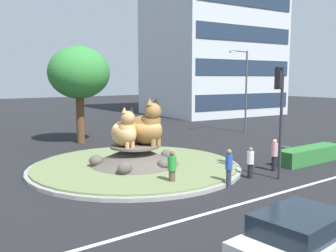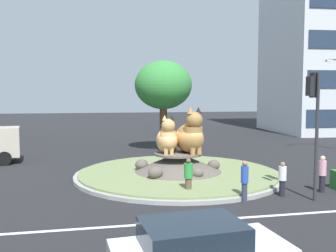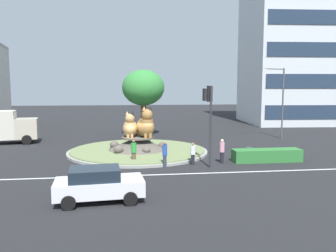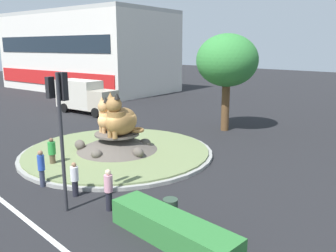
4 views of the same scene
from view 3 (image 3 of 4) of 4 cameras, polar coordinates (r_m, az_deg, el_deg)
name	(u,v)px [view 3 (image 3 of 4)]	position (r m, az deg, el deg)	size (l,w,h in m)	color
ground_plane	(138,152)	(28.30, -5.06, -4.43)	(160.00, 160.00, 0.00)	black
lane_centreline	(143,175)	(21.02, -4.29, -8.22)	(112.00, 0.20, 0.01)	silver
roundabout_island	(138,147)	(28.22, -5.08, -3.60)	(11.46, 11.46, 1.31)	gray
cat_statue_calico	(130,127)	(27.97, -6.36, -0.24)	(1.42, 2.15, 2.15)	tan
cat_statue_tabby	(146,126)	(27.79, -3.75, 0.07)	(1.82, 2.74, 2.57)	#9E703D
traffic_light_mast	(209,108)	(22.57, 6.92, 2.97)	(0.71, 0.62, 5.45)	#2D2D33
office_tower	(303,26)	(56.90, 21.64, 15.30)	(17.06, 14.18, 29.11)	silver
clipped_hedge_strip	(267,155)	(25.69, 16.23, -4.75)	(4.98, 1.20, 0.90)	#2D7033
broadleaf_tree_behind_island	(143,88)	(37.44, -4.17, 6.36)	(4.61, 4.61, 7.31)	brown
streetlight_arm	(280,98)	(37.41, 18.34, 4.56)	(2.58, 0.57, 7.35)	#4C4C51
pedestrian_blue_shirt	(165,153)	(22.82, -0.54, -4.61)	(0.32, 0.32, 1.76)	#33384C
pedestrian_green_shirt	(134,151)	(24.23, -5.77, -4.19)	(0.40, 0.40, 1.66)	brown
pedestrian_white_shirt	(193,153)	(23.66, 4.19, -4.57)	(0.35, 0.35, 1.54)	black
pedestrian_pink_shirt	(222,150)	(24.37, 9.04, -4.07)	(0.34, 0.34, 1.71)	black
sedan_on_far_lane	(98,184)	(16.47, -11.61, -9.47)	(4.25, 2.40, 1.59)	silver
litter_bin	(249,153)	(26.17, 13.41, -4.47)	(0.56, 0.56, 0.90)	#2D4233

